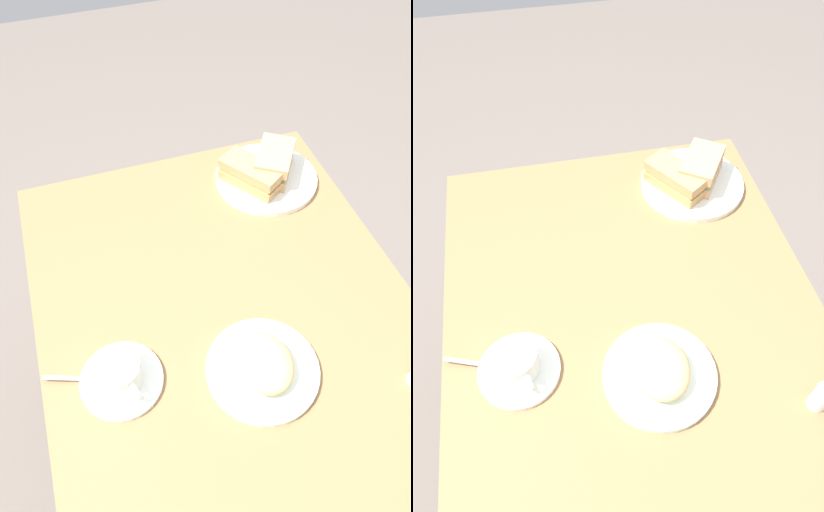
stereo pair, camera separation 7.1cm
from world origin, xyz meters
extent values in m
plane|color=#6D625B|center=(0.00, 0.00, 0.00)|extent=(6.00, 6.00, 0.00)
cube|color=olive|center=(0.00, 0.00, 0.69)|extent=(1.04, 0.74, 0.04)
cylinder|color=olive|center=(-0.44, -0.29, 0.33)|extent=(0.07, 0.07, 0.67)
cylinder|color=olive|center=(-0.44, 0.29, 0.33)|extent=(0.07, 0.07, 0.67)
cylinder|color=white|center=(-0.37, 0.21, 0.72)|extent=(0.25, 0.25, 0.01)
cube|color=tan|center=(-0.38, 0.23, 0.74)|extent=(0.15, 0.14, 0.03)
cube|color=#679950|center=(-0.38, 0.23, 0.76)|extent=(0.14, 0.13, 0.01)
cube|color=tan|center=(-0.38, 0.23, 0.78)|extent=(0.15, 0.14, 0.03)
cube|color=tan|center=(-0.36, 0.17, 0.74)|extent=(0.16, 0.14, 0.02)
cube|color=#DEC970|center=(-0.36, 0.17, 0.75)|extent=(0.15, 0.13, 0.01)
cube|color=tan|center=(-0.36, 0.17, 0.77)|extent=(0.16, 0.14, 0.02)
cylinder|color=white|center=(0.03, -0.23, 0.71)|extent=(0.15, 0.15, 0.01)
cylinder|color=white|center=(0.03, -0.23, 0.75)|extent=(0.08, 0.08, 0.06)
cylinder|color=#AB8543|center=(0.03, -0.23, 0.77)|extent=(0.07, 0.07, 0.01)
torus|color=white|center=(0.07, -0.21, 0.75)|extent=(0.04, 0.02, 0.04)
cube|color=silver|center=(0.00, -0.33, 0.72)|extent=(0.03, 0.07, 0.00)
ellipsoid|color=silver|center=(0.01, -0.28, 0.72)|extent=(0.03, 0.03, 0.01)
cylinder|color=white|center=(0.09, 0.01, 0.72)|extent=(0.20, 0.20, 0.01)
ellipsoid|color=#E1BC7E|center=(0.09, 0.01, 0.75)|extent=(0.12, 0.10, 0.04)
camera|label=1|loc=(0.41, -0.20, 1.51)|focal=33.33mm
camera|label=2|loc=(0.43, -0.13, 1.51)|focal=33.33mm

